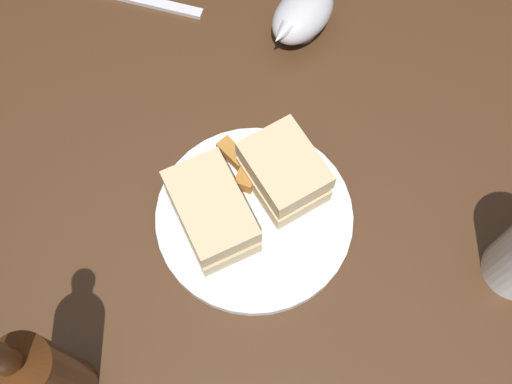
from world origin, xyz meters
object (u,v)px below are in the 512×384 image
at_px(sandwich_half_right, 212,212).
at_px(gravy_boat, 302,15).
at_px(plate, 257,217).
at_px(cider_bottle, 42,374).
at_px(sandwich_half_left, 284,172).
at_px(fork, 145,1).

relative_size(sandwich_half_right, gravy_boat, 1.07).
height_order(plate, gravy_boat, gravy_boat).
height_order(plate, cider_bottle, cider_bottle).
bearing_deg(sandwich_half_left, plate, -126.18).
bearing_deg(fork, cider_bottle, -78.70).
height_order(sandwich_half_left, fork, sandwich_half_left).
distance_m(plate, gravy_boat, 0.30).
relative_size(sandwich_half_left, sandwich_half_right, 0.89).
bearing_deg(sandwich_half_left, gravy_boat, 84.70).
distance_m(gravy_boat, cider_bottle, 0.57).
xyz_separation_m(plate, cider_bottle, (-0.21, -0.21, 0.10)).
distance_m(sandwich_half_left, fork, 0.37).
xyz_separation_m(sandwich_half_left, fork, (-0.21, 0.30, -0.04)).
bearing_deg(plate, gravy_boat, 79.25).
bearing_deg(fork, sandwich_half_left, -40.45).
relative_size(sandwich_half_right, fork, 0.80).
xyz_separation_m(sandwich_half_left, sandwich_half_right, (-0.09, -0.06, -0.00)).
relative_size(gravy_boat, fork, 0.74).
relative_size(cider_bottle, fork, 1.53).
relative_size(plate, gravy_boat, 1.87).
height_order(sandwich_half_left, sandwich_half_right, same).
xyz_separation_m(sandwich_half_right, cider_bottle, (-0.15, -0.20, 0.06)).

